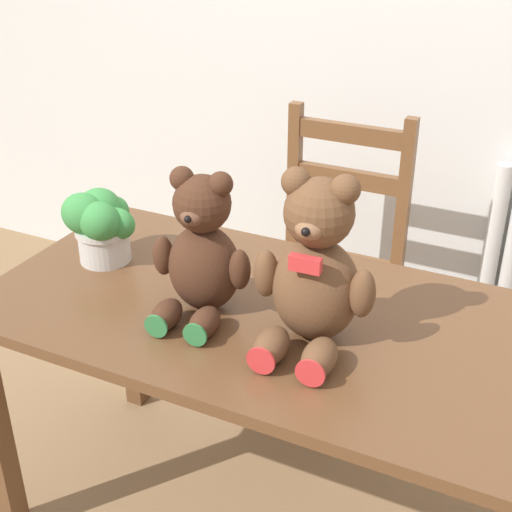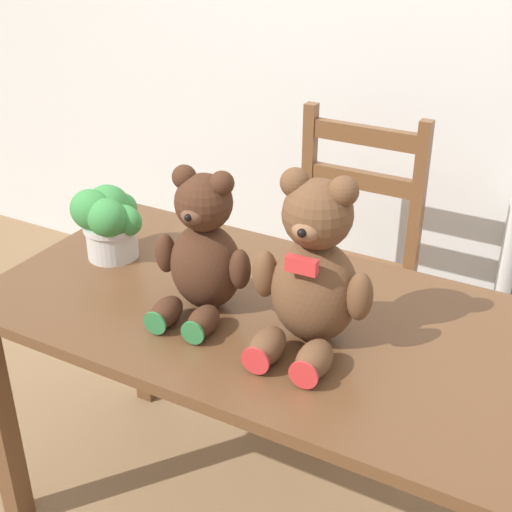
% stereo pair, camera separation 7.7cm
% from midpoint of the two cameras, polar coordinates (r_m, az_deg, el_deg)
% --- Properties ---
extents(dining_table, '(1.51, 0.72, 0.73)m').
position_cam_midpoint_polar(dining_table, '(1.74, 3.93, -7.71)').
color(dining_table, brown).
rests_on(dining_table, ground_plane).
extents(wooden_chair_behind, '(0.43, 0.39, 0.99)m').
position_cam_midpoint_polar(wooden_chair_behind, '(2.41, 7.86, -0.98)').
color(wooden_chair_behind, brown).
rests_on(wooden_chair_behind, ground_plane).
extents(teddy_bear_left, '(0.25, 0.25, 0.35)m').
position_cam_midpoint_polar(teddy_bear_left, '(1.64, -2.93, 0.32)').
color(teddy_bear_left, '#472819').
rests_on(teddy_bear_left, dining_table).
extents(teddy_bear_right, '(0.28, 0.28, 0.40)m').
position_cam_midpoint_polar(teddy_bear_right, '(1.52, 6.01, -1.44)').
color(teddy_bear_right, brown).
rests_on(teddy_bear_right, dining_table).
extents(potted_plant, '(0.20, 0.17, 0.20)m').
position_cam_midpoint_polar(potted_plant, '(1.93, -10.62, 2.88)').
color(potted_plant, beige).
rests_on(potted_plant, dining_table).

